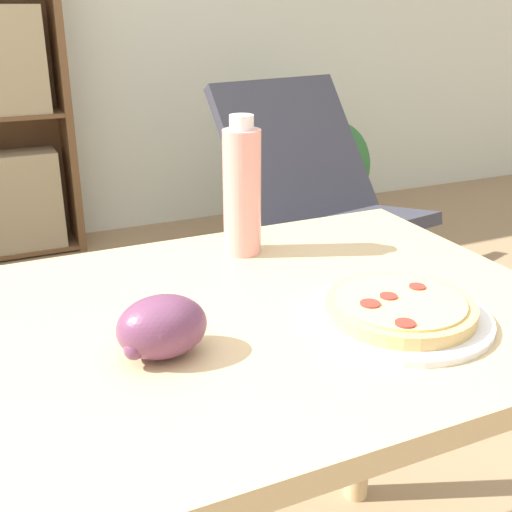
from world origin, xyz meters
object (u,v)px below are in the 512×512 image
Objects in this scene: lounge_chair_far at (319,234)px; potted_plant_floor at (331,175)px; drink_bottle at (242,190)px; grape_bunch at (162,327)px; pizza_on_plate at (400,311)px.

potted_plant_floor is at bearing 46.31° from lounge_chair_far.
drink_bottle is 0.43× the size of potted_plant_floor.
drink_bottle is at bearing -135.95° from lounge_chair_far.
pizza_on_plate is at bearing -8.18° from grape_bunch.
grape_bunch is 0.40m from drink_bottle.
drink_bottle is at bearing -125.36° from potted_plant_floor.
pizza_on_plate is 2.23× the size of grape_bunch.
potted_plant_floor is (0.51, 0.75, 0.02)m from lounge_chair_far.
drink_bottle reaches higher than potted_plant_floor.
grape_bunch reaches higher than pizza_on_plate.
lounge_chair_far is 0.91m from potted_plant_floor.
lounge_chair_far reaches higher than grape_bunch.
lounge_chair_far is at bearing 53.75° from drink_bottle.
lounge_chair_far is at bearing 63.79° from pizza_on_plate.
potted_plant_floor is at bearing 54.64° from drink_bottle.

